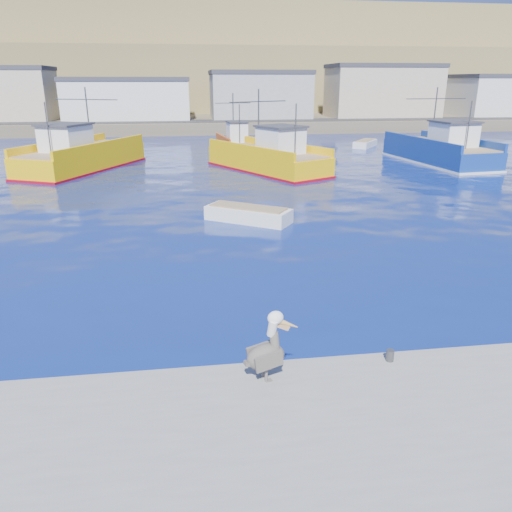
{
  "coord_description": "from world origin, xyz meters",
  "views": [
    {
      "loc": [
        -1.87,
        -13.83,
        7.18
      ],
      "look_at": [
        0.37,
        2.22,
        1.48
      ],
      "focal_mm": 35.0,
      "sensor_mm": 36.0,
      "label": 1
    }
  ],
  "objects_px": {
    "boat_orange": "(236,142)",
    "skiff_far": "(365,144)",
    "skiff_mid": "(248,215)",
    "trawler_blue": "(440,151)",
    "trawler_yellow_b": "(269,158)",
    "pelican": "(268,351)",
    "trawler_yellow_a": "(81,156)"
  },
  "relations": [
    {
      "from": "trawler_yellow_a",
      "to": "pelican",
      "type": "bearing_deg",
      "value": -72.93
    },
    {
      "from": "boat_orange",
      "to": "trawler_blue",
      "type": "bearing_deg",
      "value": -30.34
    },
    {
      "from": "skiff_mid",
      "to": "skiff_far",
      "type": "bearing_deg",
      "value": 60.03
    },
    {
      "from": "boat_orange",
      "to": "skiff_mid",
      "type": "height_order",
      "value": "boat_orange"
    },
    {
      "from": "trawler_yellow_a",
      "to": "pelican",
      "type": "xyz_separation_m",
      "value": [
        10.49,
        -34.16,
        0.09
      ]
    },
    {
      "from": "trawler_yellow_b",
      "to": "skiff_mid",
      "type": "xyz_separation_m",
      "value": [
        -3.7,
        -15.55,
        -0.77
      ]
    },
    {
      "from": "skiff_mid",
      "to": "pelican",
      "type": "relative_size",
      "value": 2.74
    },
    {
      "from": "pelican",
      "to": "trawler_yellow_b",
      "type": "bearing_deg",
      "value": 80.56
    },
    {
      "from": "skiff_far",
      "to": "boat_orange",
      "type": "bearing_deg",
      "value": -172.94
    },
    {
      "from": "trawler_yellow_a",
      "to": "boat_orange",
      "type": "distance_m",
      "value": 17.13
    },
    {
      "from": "boat_orange",
      "to": "skiff_far",
      "type": "xyz_separation_m",
      "value": [
        15.09,
        1.87,
        -0.68
      ]
    },
    {
      "from": "boat_orange",
      "to": "skiff_far",
      "type": "height_order",
      "value": "boat_orange"
    },
    {
      "from": "trawler_yellow_a",
      "to": "skiff_far",
      "type": "height_order",
      "value": "trawler_yellow_a"
    },
    {
      "from": "trawler_blue",
      "to": "skiff_mid",
      "type": "xyz_separation_m",
      "value": [
        -19.96,
        -17.58,
        -0.8
      ]
    },
    {
      "from": "trawler_yellow_b",
      "to": "pelican",
      "type": "distance_m",
      "value": 31.79
    },
    {
      "from": "skiff_far",
      "to": "pelican",
      "type": "xyz_separation_m",
      "value": [
        -18.74,
        -45.69,
        0.92
      ]
    },
    {
      "from": "trawler_yellow_b",
      "to": "skiff_mid",
      "type": "height_order",
      "value": "trawler_yellow_b"
    },
    {
      "from": "trawler_yellow_b",
      "to": "skiff_far",
      "type": "distance_m",
      "value": 19.72
    },
    {
      "from": "trawler_yellow_a",
      "to": "trawler_blue",
      "type": "distance_m",
      "value": 31.97
    },
    {
      "from": "trawler_yellow_a",
      "to": "trawler_yellow_b",
      "type": "distance_m",
      "value": 15.95
    },
    {
      "from": "skiff_mid",
      "to": "trawler_yellow_a",
      "type": "bearing_deg",
      "value": 123.19
    },
    {
      "from": "trawler_yellow_b",
      "to": "trawler_blue",
      "type": "bearing_deg",
      "value": 7.12
    },
    {
      "from": "trawler_blue",
      "to": "skiff_far",
      "type": "bearing_deg",
      "value": 102.51
    },
    {
      "from": "skiff_mid",
      "to": "boat_orange",
      "type": "bearing_deg",
      "value": 85.63
    },
    {
      "from": "pelican",
      "to": "boat_orange",
      "type": "bearing_deg",
      "value": 85.23
    },
    {
      "from": "skiff_far",
      "to": "pelican",
      "type": "bearing_deg",
      "value": -112.31
    },
    {
      "from": "trawler_yellow_a",
      "to": "skiff_mid",
      "type": "distance_m",
      "value": 21.94
    },
    {
      "from": "trawler_yellow_b",
      "to": "boat_orange",
      "type": "xyz_separation_m",
      "value": [
        -1.56,
        12.46,
        -0.1
      ]
    },
    {
      "from": "boat_orange",
      "to": "trawler_yellow_a",
      "type": "bearing_deg",
      "value": -145.67
    },
    {
      "from": "boat_orange",
      "to": "skiff_far",
      "type": "distance_m",
      "value": 15.22
    },
    {
      "from": "trawler_blue",
      "to": "skiff_far",
      "type": "relative_size",
      "value": 2.91
    },
    {
      "from": "skiff_far",
      "to": "pelican",
      "type": "height_order",
      "value": "pelican"
    }
  ]
}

